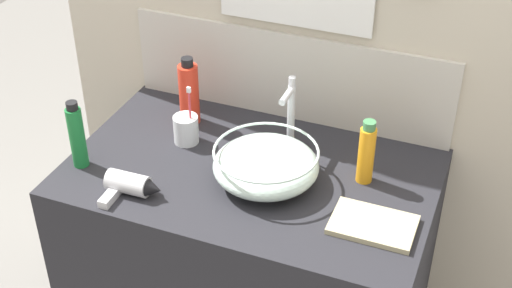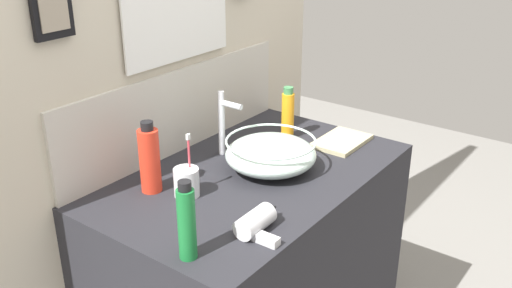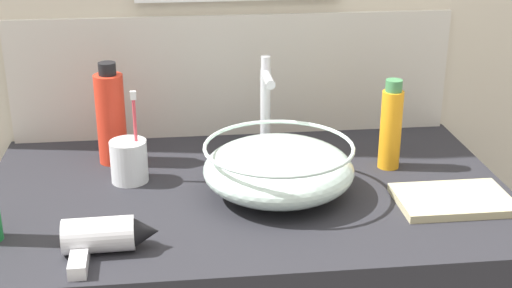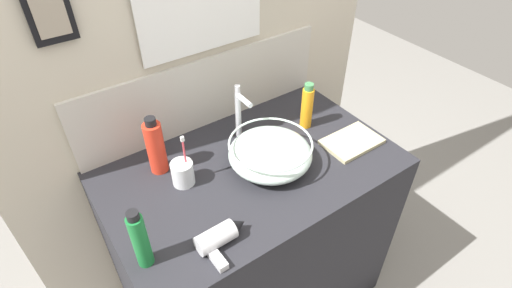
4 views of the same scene
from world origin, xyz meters
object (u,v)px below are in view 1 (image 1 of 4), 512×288
hair_drier (131,185)px  glass_bowl_sink (266,165)px  soap_dispenser (189,93)px  faucet (290,108)px  hand_towel (373,225)px  toothbrush_cup (186,129)px  shampoo_bottle (366,153)px  spray_bottle (77,136)px

hair_drier → glass_bowl_sink: bearing=30.8°
glass_bowl_sink → soap_dispenser: (-0.35, 0.21, 0.05)m
faucet → hand_towel: bearing=-40.3°
toothbrush_cup → glass_bowl_sink: bearing=-18.0°
glass_bowl_sink → hand_towel: glass_bowl_sink is taller
hair_drier → shampoo_bottle: 0.67m
soap_dispenser → hand_towel: size_ratio=1.03×
faucet → toothbrush_cup: 0.33m
shampoo_bottle → spray_bottle: spray_bottle is taller
shampoo_bottle → faucet: bearing=160.4°
glass_bowl_sink → spray_bottle: size_ratio=1.41×
glass_bowl_sink → hand_towel: bearing=-14.0°
spray_bottle → shampoo_bottle: bearing=16.5°
toothbrush_cup → soap_dispenser: 0.13m
faucet → spray_bottle: (-0.54, -0.33, -0.03)m
glass_bowl_sink → hand_towel: 0.35m
soap_dispenser → hand_towel: bearing=-23.3°
spray_bottle → faucet: bearing=31.5°
glass_bowl_sink → toothbrush_cup: size_ratio=1.54×
toothbrush_cup → hand_towel: 0.67m
hair_drier → hand_towel: hair_drier is taller
glass_bowl_sink → toothbrush_cup: bearing=162.0°
toothbrush_cup → spray_bottle: bearing=-136.3°
glass_bowl_sink → shampoo_bottle: 0.29m
hand_towel → faucet: bearing=139.7°
soap_dispenser → spray_bottle: 0.39m
toothbrush_cup → shampoo_bottle: 0.57m
glass_bowl_sink → soap_dispenser: 0.41m
faucet → hand_towel: (0.34, -0.29, -0.12)m
faucet → glass_bowl_sink: bearing=-90.0°
faucet → shampoo_bottle: (0.26, -0.09, -0.04)m
shampoo_bottle → soap_dispenser: (-0.61, 0.10, 0.01)m
shampoo_bottle → soap_dispenser: 0.62m
faucet → soap_dispenser: 0.35m
faucet → hair_drier: bearing=-129.5°
glass_bowl_sink → shampoo_bottle: shampoo_bottle is taller
spray_bottle → glass_bowl_sink: bearing=13.4°
hand_towel → toothbrush_cup: bearing=164.1°
spray_bottle → hand_towel: (0.88, 0.04, -0.10)m
glass_bowl_sink → hair_drier: size_ratio=1.84×
shampoo_bottle → toothbrush_cup: bearing=-179.0°
glass_bowl_sink → toothbrush_cup: 0.32m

